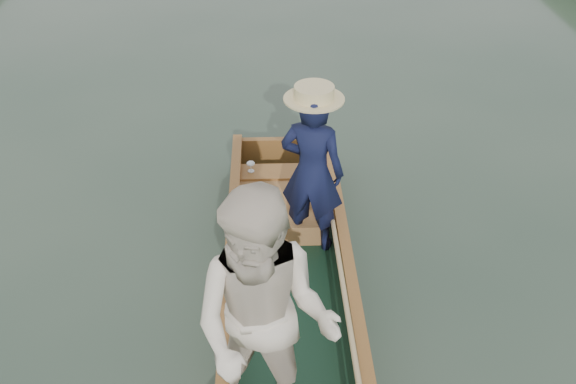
{
  "coord_description": "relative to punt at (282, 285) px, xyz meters",
  "views": [
    {
      "loc": [
        -0.15,
        -3.88,
        4.07
      ],
      "look_at": [
        0.0,
        0.6,
        0.95
      ],
      "focal_mm": 40.0,
      "sensor_mm": 36.0,
      "label": 1
    }
  ],
  "objects": [
    {
      "name": "ground",
      "position": [
        0.07,
        0.33,
        -0.74
      ],
      "size": [
        120.0,
        120.0,
        0.0
      ],
      "primitive_type": "plane",
      "color": "#283D30",
      "rests_on": "ground"
    },
    {
      "name": "punt",
      "position": [
        0.0,
        0.0,
        0.0
      ],
      "size": [
        1.34,
        5.27,
        2.09
      ],
      "color": "black",
      "rests_on": "ground"
    }
  ]
}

